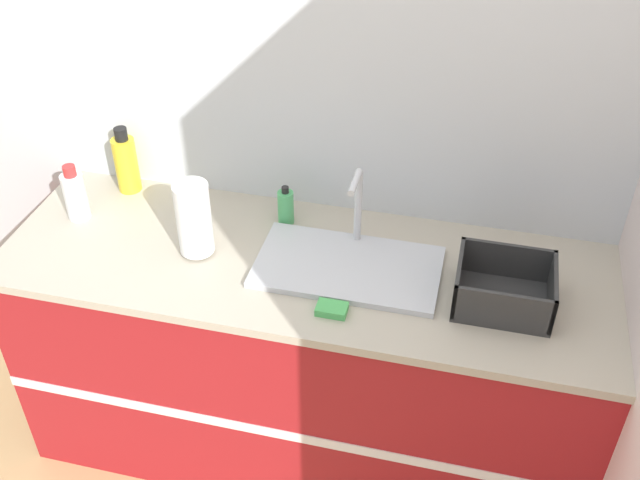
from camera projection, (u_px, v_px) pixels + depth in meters
wall_back at (332, 93)px, 2.38m from camera, size 4.33×0.06×2.60m
counter_cabinet at (307, 359)px, 2.63m from camera, size 1.96×0.67×0.88m
sink at (348, 264)px, 2.32m from camera, size 0.57×0.32×0.29m
paper_towel_roll at (194, 219)px, 2.32m from camera, size 0.11×0.11×0.25m
dish_rack at (504, 290)px, 2.18m from camera, size 0.28×0.24×0.13m
bottle_yellow at (126, 163)px, 2.62m from camera, size 0.08×0.08×0.25m
bottle_white_spray at (75, 195)px, 2.50m from camera, size 0.08×0.08×0.20m
soap_dispenser at (286, 207)px, 2.49m from camera, size 0.05×0.05×0.14m
sponge at (332, 309)px, 2.17m from camera, size 0.09×0.06×0.02m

